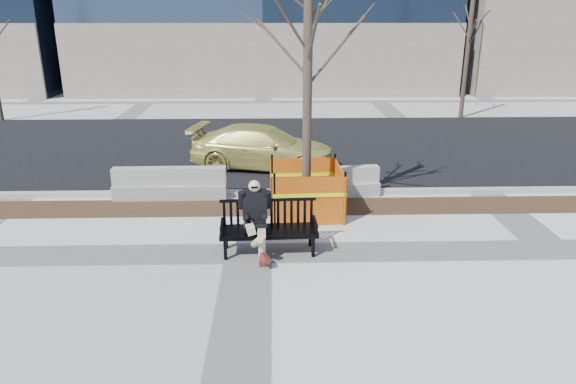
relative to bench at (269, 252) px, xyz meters
name	(u,v)px	position (x,y,z in m)	size (l,w,h in m)	color
ground	(249,253)	(-0.41, -0.03, 0.00)	(120.00, 120.00, 0.00)	beige
mulch_strip	(253,207)	(-0.41, 2.57, 0.00)	(40.00, 1.20, 0.02)	#47301C
asphalt_street	(259,146)	(-0.41, 8.77, 0.00)	(60.00, 10.40, 0.01)	black
curb	(254,193)	(-0.41, 3.52, 0.06)	(60.00, 0.25, 0.12)	#9E9B93
bench	(269,252)	(0.00, 0.00, 0.00)	(1.98, 0.71, 1.06)	black
seated_man	(256,251)	(-0.27, 0.04, 0.00)	(0.63, 1.05, 1.48)	black
tree_fence	(306,213)	(0.88, 2.16, 0.00)	(2.51, 2.51, 6.28)	orange
sedan	(264,167)	(-0.20, 6.10, 0.00)	(1.82, 4.47, 1.30)	#C4BA5A
jersey_barrier_left	(171,198)	(-2.57, 3.34, 0.00)	(2.90, 0.58, 0.83)	gray
jersey_barrier_right	(327,196)	(1.50, 3.36, 0.00)	(2.74, 0.55, 0.79)	#A3A099
far_tree_left	(2,120)	(-11.99, 13.89, 0.00)	(2.21, 2.21, 5.97)	#43382B
far_tree_right	(460,118)	(8.68, 13.94, 0.00)	(2.18, 2.18, 5.88)	#44382C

